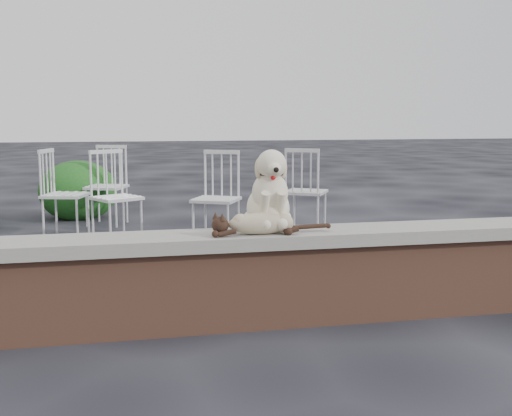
{
  "coord_description": "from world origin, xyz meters",
  "views": [
    {
      "loc": [
        -0.49,
        -3.76,
        1.28
      ],
      "look_at": [
        0.37,
        0.2,
        0.7
      ],
      "focal_mm": 44.9,
      "sensor_mm": 36.0,
      "label": 1
    }
  ],
  "objects": [
    {
      "name": "ground",
      "position": [
        0.0,
        0.0,
        0.0
      ],
      "size": [
        60.0,
        60.0,
        0.0
      ],
      "primitive_type": "plane",
      "color": "black",
      "rests_on": "ground"
    },
    {
      "name": "brick_wall",
      "position": [
        0.0,
        0.0,
        0.25
      ],
      "size": [
        6.0,
        0.3,
        0.5
      ],
      "primitive_type": "cube",
      "color": "brown",
      "rests_on": "ground"
    },
    {
      "name": "capstone",
      "position": [
        0.0,
        0.0,
        0.54
      ],
      "size": [
        6.2,
        0.4,
        0.08
      ],
      "primitive_type": "cube",
      "color": "slate",
      "rests_on": "brick_wall"
    },
    {
      "name": "dog",
      "position": [
        0.42,
        0.08,
        0.84
      ],
      "size": [
        0.35,
        0.46,
        0.51
      ],
      "primitive_type": null,
      "rotation": [
        0.0,
        0.0,
        -0.04
      ],
      "color": "beige",
      "rests_on": "capstone"
    },
    {
      "name": "cat",
      "position": [
        0.34,
        -0.07,
        0.65
      ],
      "size": [
        0.89,
        0.25,
        0.15
      ],
      "primitive_type": null,
      "rotation": [
        0.0,
        0.0,
        -0.04
      ],
      "color": "tan",
      "rests_on": "capstone"
    },
    {
      "name": "chair_a",
      "position": [
        -0.51,
        2.9,
        0.47
      ],
      "size": [
        0.76,
        0.76,
        0.94
      ],
      "primitive_type": null,
      "rotation": [
        0.0,
        0.0,
        0.52
      ],
      "color": "silver",
      "rests_on": "ground"
    },
    {
      "name": "chair_b",
      "position": [
        -0.62,
        3.99,
        0.47
      ],
      "size": [
        0.72,
        0.72,
        0.94
      ],
      "primitive_type": null,
      "rotation": [
        0.0,
        0.0,
        -0.37
      ],
      "color": "silver",
      "rests_on": "ground"
    },
    {
      "name": "chair_e",
      "position": [
        -1.04,
        3.26,
        0.47
      ],
      "size": [
        0.69,
        0.69,
        0.94
      ],
      "primitive_type": null,
      "rotation": [
        0.0,
        0.0,
        1.29
      ],
      "color": "silver",
      "rests_on": "ground"
    },
    {
      "name": "chair_c",
      "position": [
        1.55,
        3.01,
        0.47
      ],
      "size": [
        0.77,
        0.77,
        0.94
      ],
      "primitive_type": null,
      "rotation": [
        0.0,
        0.0,
        2.61
      ],
      "color": "silver",
      "rests_on": "ground"
    },
    {
      "name": "chair_d",
      "position": [
        0.47,
        2.56,
        0.47
      ],
      "size": [
        0.75,
        0.75,
        0.94
      ],
      "primitive_type": null,
      "rotation": [
        0.0,
        0.0,
        -0.48
      ],
      "color": "silver",
      "rests_on": "ground"
    }
  ]
}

